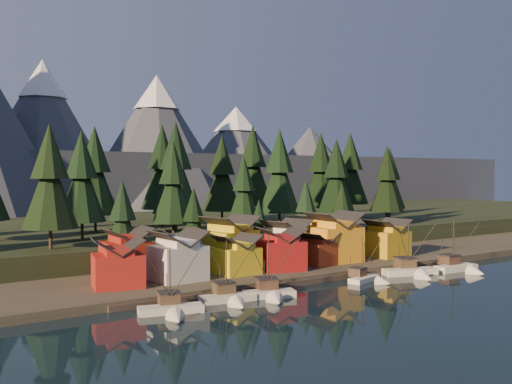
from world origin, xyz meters
TOP-DOWN VIEW (x-y plane):
  - ground at (0.00, 0.00)m, footprint 500.00×500.00m
  - shore_strip at (0.00, 40.00)m, footprint 400.00×50.00m
  - hillside at (0.00, 90.00)m, footprint 420.00×100.00m
  - dock at (0.00, 16.50)m, footprint 80.00×4.00m
  - mountain_ridge at (-4.20, 213.59)m, footprint 560.00×190.00m
  - boat_0 at (-32.44, 8.21)m, footprint 10.50×10.95m
  - boat_1 at (-21.12, 10.07)m, footprint 9.93×10.52m
  - boat_2 at (-13.83, 8.80)m, footprint 9.59×10.21m
  - boat_4 at (10.24, 9.94)m, footprint 8.42×8.89m
  - boat_5 at (22.83, 9.58)m, footprint 12.13×12.61m
  - boat_6 at (35.16, 7.34)m, footprint 10.72×11.53m
  - house_front_0 at (-34.35, 25.64)m, footprint 9.81×9.45m
  - house_front_1 at (-23.00, 25.37)m, footprint 9.45×9.12m
  - house_front_2 at (-10.59, 25.17)m, footprint 8.11×8.17m
  - house_front_3 at (-0.58, 23.73)m, footprint 10.18×9.90m
  - house_front_4 at (9.71, 24.53)m, footprint 7.69×8.15m
  - house_front_5 at (15.54, 25.88)m, footprint 10.96×10.06m
  - house_front_6 at (31.12, 24.62)m, footprint 9.15×8.69m
  - house_back_0 at (-29.36, 34.59)m, footprint 8.70×8.37m
  - house_back_1 at (-18.40, 33.77)m, footprint 9.23×9.29m
  - house_back_2 at (-6.37, 34.29)m, footprint 11.63×11.01m
  - house_back_3 at (6.05, 30.87)m, footprint 10.75×9.99m
  - house_back_4 at (17.44, 31.68)m, footprint 11.04×10.79m
  - house_back_5 at (28.27, 32.88)m, footprint 7.89×7.98m
  - tree_hill_2 at (-40.00, 48.00)m, footprint 10.82×10.82m
  - tree_hill_3 at (-30.00, 60.00)m, footprint 10.71×10.71m
  - tree_hill_4 at (-22.00, 75.00)m, footprint 11.74×11.74m
  - tree_hill_5 at (-12.00, 50.00)m, footprint 9.73×9.73m
  - tree_hill_6 at (-4.00, 65.00)m, footprint 12.29×12.29m
  - tree_hill_7 at (6.00, 48.00)m, footprint 8.34×8.34m
  - tree_hill_8 at (14.00, 72.00)m, footprint 11.21×11.21m
  - tree_hill_9 at (22.00, 55.00)m, footprint 11.68×11.68m
  - tree_hill_10 at (30.00, 80.00)m, footprint 13.02×13.02m
  - tree_hill_11 at (38.00, 50.00)m, footprint 10.65×10.65m
  - tree_hill_12 at (46.00, 66.00)m, footprint 11.85×11.85m
  - tree_hill_13 at (56.00, 48.00)m, footprint 10.00×10.00m
  - tree_hill_14 at (64.00, 72.00)m, footprint 12.40×12.40m
  - tree_hill_15 at (0.00, 82.00)m, footprint 12.52×12.52m
  - tree_hill_17 at (68.00, 58.00)m, footprint 9.93×9.93m
  - tree_shore_0 at (-28.00, 40.00)m, footprint 7.90×7.90m
  - tree_shore_1 at (-12.00, 40.00)m, footprint 7.17×7.17m
  - tree_shore_2 at (5.00, 40.00)m, footprint 5.84×5.84m
  - tree_shore_3 at (19.00, 40.00)m, footprint 7.76×7.76m
  - tree_shore_4 at (31.00, 40.00)m, footprint 7.35×7.35m

SIDE VIEW (x-z plane):
  - ground at x=0.00m, z-range 0.00..0.00m
  - dock at x=0.00m, z-range 0.00..1.00m
  - shore_strip at x=0.00m, z-range 0.00..1.50m
  - boat_4 at x=10.24m, z-range -3.00..6.85m
  - boat_0 at x=-32.44m, z-range -3.50..7.62m
  - boat_1 at x=-21.12m, z-range -3.47..7.75m
  - boat_2 at x=-13.83m, z-range -3.53..8.28m
  - boat_5 at x=22.83m, z-range -4.06..8.83m
  - boat_6 at x=35.16m, z-range -3.84..8.62m
  - hillside at x=0.00m, z-range 0.00..6.00m
  - house_front_4 at x=9.71m, z-range 1.68..8.61m
  - house_front_2 at x=-10.59m, z-range 1.69..9.30m
  - house_back_5 at x=28.27m, z-range 1.70..9.87m
  - house_front_0 at x=-34.35m, z-range 1.71..10.06m
  - house_back_1 at x=-18.40m, z-range 1.71..10.26m
  - house_front_3 at x=-0.58m, z-range 1.72..10.32m
  - house_front_6 at x=31.12m, z-range 1.72..10.46m
  - house_front_1 at x=-23.00m, z-range 1.73..10.92m
  - house_back_0 at x=-29.36m, z-range 1.73..11.01m
  - house_back_3 at x=6.05m, z-range 1.74..11.08m
  - house_back_4 at x=17.44m, z-range 1.75..11.69m
  - house_back_2 at x=-6.37m, z-range 1.77..12.32m
  - house_front_5 at x=15.54m, z-range 1.78..12.78m
  - tree_shore_2 at x=5.00m, z-range 2.12..15.72m
  - tree_shore_1 at x=-12.00m, z-range 2.27..18.96m
  - tree_shore_4 at x=31.00m, z-range 2.29..19.41m
  - tree_shore_3 at x=19.00m, z-range 2.34..20.42m
  - tree_shore_0 at x=-28.00m, z-range 2.35..20.76m
  - tree_hill_7 at x=6.00m, z-range 6.90..26.33m
  - tree_hill_5 at x=-12.00m, z-range 7.06..29.73m
  - tree_hill_17 at x=68.00m, z-range 7.08..30.22m
  - tree_hill_13 at x=56.00m, z-range 7.09..30.39m
  - tree_hill_11 at x=38.00m, z-range 7.16..31.96m
  - tree_hill_3 at x=-30.00m, z-range 7.16..32.11m
  - tree_hill_2 at x=-40.00m, z-range 7.18..32.38m
  - tree_hill_8 at x=14.00m, z-range 7.22..33.34m
  - tree_hill_9 at x=22.00m, z-range 7.27..34.49m
  - tree_hill_4 at x=-22.00m, z-range 7.28..34.62m
  - tree_hill_12 at x=46.00m, z-range 7.29..34.91m
  - tree_hill_6 at x=-4.00m, z-range 7.34..35.98m
  - tree_hill_14 at x=64.00m, z-range 7.35..36.25m
  - tree_hill_15 at x=0.00m, z-range 7.36..36.53m
  - tree_hill_10 at x=30.00m, z-range 7.42..37.75m
  - mountain_ridge at x=-4.20m, z-range -18.94..71.06m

